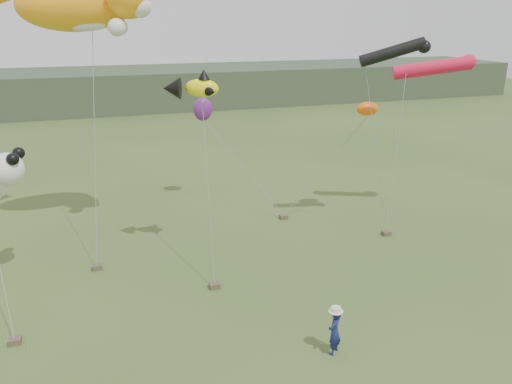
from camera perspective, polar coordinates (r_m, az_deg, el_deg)
ground at (r=16.34m, az=3.88°, el=-15.69°), size 120.00×120.00×0.00m
headland at (r=57.57m, az=-16.22°, el=11.14°), size 90.00×13.00×4.00m
festival_attendant at (r=15.24m, az=8.96°, el=-15.49°), size 0.63×0.60×1.45m
sandbag_anchors at (r=20.29m, az=-4.46°, el=-7.94°), size 15.47×7.09×0.19m
cat_kite at (r=22.16m, az=-18.60°, el=19.79°), size 6.23×3.33×2.65m
fish_kite at (r=18.89m, az=-7.46°, el=11.76°), size 2.19×1.45×1.07m
tube_kites at (r=24.09m, az=18.88°, el=13.87°), size 6.21×3.01×2.05m
misc_kites at (r=24.87m, az=0.52°, el=9.47°), size 7.82×5.28×1.34m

